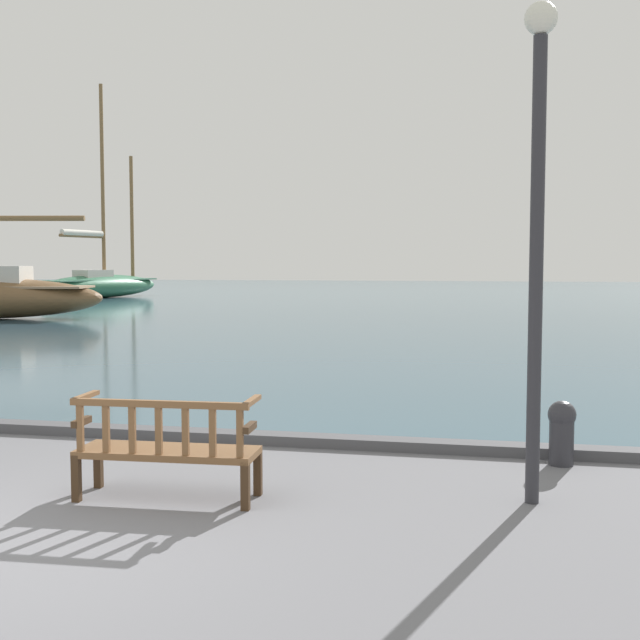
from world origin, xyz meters
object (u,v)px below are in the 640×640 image
Objects in this scene: sailboat_centre_channel at (101,282)px; lamp_post at (537,205)px; park_bench at (167,447)px; mooring_bollard at (562,429)px.

sailboat_centre_channel reaches higher than lamp_post.
park_bench is 0.38× the size of lamp_post.
lamp_post reaches higher than mooring_bollard.
park_bench is 0.13× the size of sailboat_centre_channel.
park_bench is 40.61m from sailboat_centre_channel.
sailboat_centre_channel is at bearing 117.79° from park_bench.
sailboat_centre_channel is (-18.93, 35.92, 0.51)m from park_bench.
lamp_post is at bearing -104.61° from mooring_bollard.
mooring_bollard is (22.47, -33.94, -0.60)m from sailboat_centre_channel.
sailboat_centre_channel is at bearing 123.50° from mooring_bollard.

